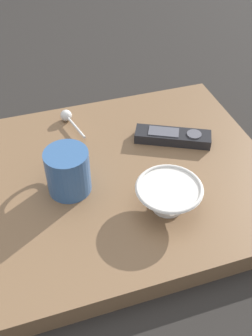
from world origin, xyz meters
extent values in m
plane|color=black|center=(0.00, 0.00, 0.00)|extent=(6.00, 6.00, 0.00)
cube|color=brown|center=(0.00, 0.00, 0.02)|extent=(0.57, 0.65, 0.05)
cylinder|color=beige|center=(-0.13, -0.05, 0.05)|extent=(0.06, 0.06, 0.01)
cone|color=beige|center=(-0.13, -0.05, 0.08)|extent=(0.13, 0.13, 0.05)
torus|color=beige|center=(-0.13, -0.05, 0.10)|extent=(0.13, 0.13, 0.01)
cylinder|color=#33598C|center=(-0.02, 0.13, 0.10)|extent=(0.09, 0.09, 0.10)
torus|color=#33598C|center=(0.03, 0.15, 0.10)|extent=(0.06, 0.03, 0.06)
cylinder|color=silver|center=(0.17, 0.08, 0.06)|extent=(0.10, 0.03, 0.01)
sphere|color=silver|center=(0.23, 0.09, 0.06)|extent=(0.03, 0.03, 0.03)
cube|color=black|center=(0.07, -0.14, 0.06)|extent=(0.12, 0.18, 0.02)
cylinder|color=#4C4C54|center=(0.04, -0.18, 0.07)|extent=(0.03, 0.03, 0.00)
cube|color=#4C4C54|center=(0.08, -0.12, 0.07)|extent=(0.06, 0.08, 0.00)
camera|label=1|loc=(-0.60, 0.19, 0.65)|focal=41.47mm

